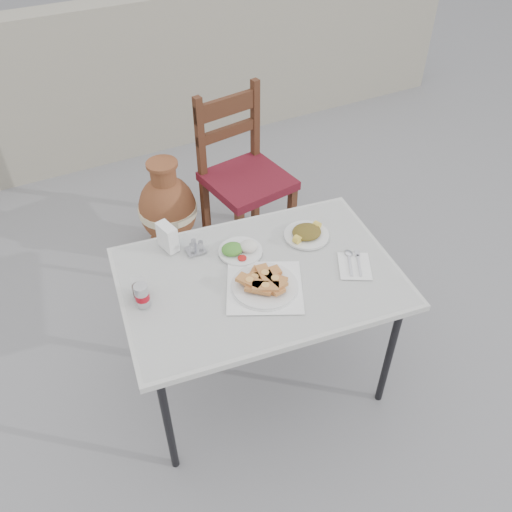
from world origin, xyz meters
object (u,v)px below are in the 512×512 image
chair (243,175)px  terracotta_urn (168,210)px  salad_chopped_plate (307,233)px  condiment_caddy (196,248)px  soda_can (142,295)px  napkin_holder (168,237)px  cola_glass (139,288)px  salad_rice_plate (240,249)px  cafe_table (259,283)px  pide_plate (265,282)px

chair → terracotta_urn: chair is taller
salad_chopped_plate → condiment_caddy: (-0.51, 0.14, 0.00)m
salad_chopped_plate → soda_can: bearing=-174.9°
napkin_holder → chair: bearing=29.9°
cola_glass → terracotta_urn: bearing=66.4°
salad_rice_plate → condiment_caddy: 0.21m
salad_rice_plate → chair: chair is taller
salad_rice_plate → chair: 0.98m
cafe_table → napkin_holder: size_ratio=10.30×
salad_rice_plate → napkin_holder: napkin_holder is taller
salad_chopped_plate → terracotta_urn: salad_chopped_plate is taller
soda_can → terracotta_urn: soda_can is taller
soda_can → napkin_holder: bearing=53.3°
salad_rice_plate → condiment_caddy: size_ratio=2.33×
cafe_table → salad_rice_plate: (-0.01, 0.17, 0.07)m
terracotta_urn → condiment_caddy: bearing=-99.5°
soda_can → condiment_caddy: 0.39m
napkin_holder → terracotta_urn: (0.26, 0.86, -0.50)m
condiment_caddy → salad_chopped_plate: bearing=-15.0°
cafe_table → chair: 1.12m
pide_plate → soda_can: 0.52m
soda_can → cola_glass: (0.00, 0.06, -0.02)m
salad_rice_plate → condiment_caddy: (-0.18, 0.10, 0.00)m
napkin_holder → salad_rice_plate: bearing=-46.2°
cafe_table → soda_can: size_ratio=12.19×
salad_chopped_plate → napkin_holder: napkin_holder is taller
soda_can → chair: 1.37m
cafe_table → salad_chopped_plate: 0.36m
salad_chopped_plate → condiment_caddy: condiment_caddy is taller
soda_can → chair: (0.93, 0.96, -0.25)m
cafe_table → cola_glass: (-0.51, 0.12, 0.09)m
cola_glass → napkin_holder: bearing=47.1°
cafe_table → soda_can: (-0.51, 0.06, 0.11)m
pide_plate → napkin_holder: 0.52m
cafe_table → salad_rice_plate: salad_rice_plate is taller
soda_can → napkin_holder: (0.22, 0.30, 0.01)m
cafe_table → soda_can: 0.53m
pide_plate → napkin_holder: napkin_holder is taller
cafe_table → pide_plate: pide_plate is taller
salad_rice_plate → soda_can: 0.52m
pide_plate → terracotta_urn: bearing=90.7°
napkin_holder → condiment_caddy: napkin_holder is taller
pide_plate → napkin_holder: bearing=122.2°
pide_plate → cola_glass: bearing=157.6°
cafe_table → napkin_holder: (-0.29, 0.36, 0.12)m
napkin_holder → cola_glass: bearing=-146.2°
cola_glass → napkin_holder: (0.22, 0.23, 0.03)m
pide_plate → soda_can: size_ratio=4.00×
chair → cafe_table: bearing=-120.8°
soda_can → terracotta_urn: size_ratio=0.16×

